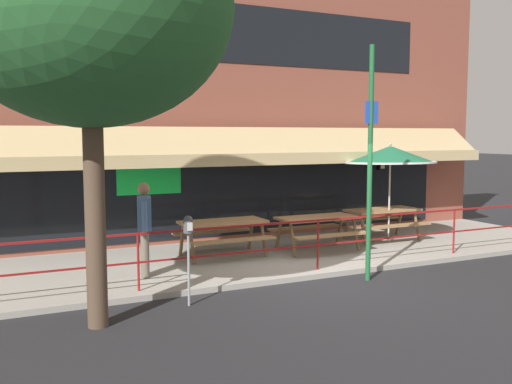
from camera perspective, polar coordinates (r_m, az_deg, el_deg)
ground_plane at (r=10.81m, az=7.02°, el=-8.55°), size 120.00×120.00×0.00m
patio_deck at (r=12.48m, az=2.02°, el=-6.34°), size 15.00×4.00×0.10m
restaurant_building at (r=14.24m, az=-2.16°, el=9.54°), size 15.00×1.60×7.26m
patio_railing at (r=10.89m, az=6.22°, el=-4.13°), size 13.84×0.04×0.97m
picnic_table_left at (r=12.03m, az=-3.33°, el=-3.62°), size 1.80×1.42×0.76m
picnic_table_centre at (r=12.67m, az=6.18°, el=-3.17°), size 1.80×1.42×0.76m
picnic_table_right at (r=14.22m, az=12.53°, el=-2.30°), size 1.80×1.42×0.76m
patio_umbrella_right at (r=13.90m, az=13.28°, el=3.60°), size 2.14×2.14×2.38m
pedestrian_walking at (r=10.45m, az=-11.10°, el=-3.19°), size 0.33×0.61×1.71m
parking_meter_near at (r=8.88m, az=-6.79°, el=-4.10°), size 0.15×0.16×1.42m
street_sign_pole at (r=10.47m, az=11.33°, el=3.00°), size 0.28×0.09×4.25m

